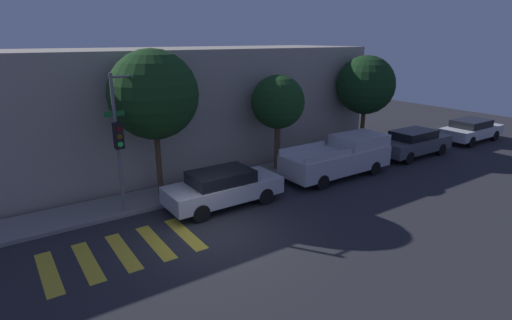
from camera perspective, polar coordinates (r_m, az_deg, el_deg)
ground_plane at (r=13.47m, az=-5.51°, el=-10.84°), size 60.00×60.00×0.00m
sidewalk at (r=16.94m, az=-12.51°, el=-4.88°), size 26.00×2.05×0.14m
building_row at (r=20.24m, az=-17.84°, el=6.61°), size 26.00×6.00×5.79m
crosswalk at (r=13.22m, az=-18.47°, el=-12.30°), size 4.59×2.60×0.00m
traffic_light_pole at (r=14.72m, az=-17.83°, el=4.98°), size 2.21×0.56×5.18m
sedan_near_corner at (r=15.46m, az=-4.71°, el=-3.89°), size 4.54×1.80×1.44m
pickup_truck at (r=19.18m, az=11.96°, el=0.49°), size 5.47×1.98×1.83m
sedan_middle at (r=23.54m, az=21.60°, el=2.35°), size 4.67×1.76×1.47m
sedan_far_end at (r=28.57m, az=28.37°, el=3.83°), size 4.56×1.84×1.39m
tree_near_corner at (r=15.96m, az=-14.40°, el=9.02°), size 3.46×3.46×5.93m
tree_midblock at (r=18.98m, az=3.15°, el=8.21°), size 2.53×2.53×4.66m
tree_far_end at (r=23.10m, az=15.40°, el=10.27°), size 3.20×3.20×5.40m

